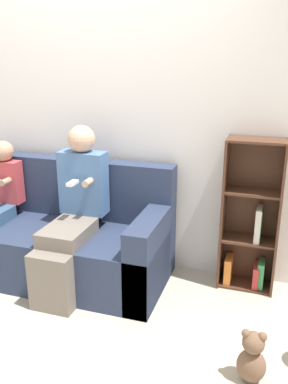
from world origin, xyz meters
TOP-DOWN VIEW (x-y plane):
  - ground_plane at (0.00, 0.00)m, footprint 14.00×14.00m
  - back_wall at (0.00, 0.93)m, footprint 10.00×0.06m
  - couch at (-0.30, 0.50)m, footprint 1.91×0.80m
  - adult_seated at (-0.04, 0.39)m, footprint 0.37×0.75m
  - bookshelf at (1.26, 0.80)m, footprint 0.43×0.25m
  - teddy_bear at (1.37, -0.26)m, footprint 0.16×0.14m

SIDE VIEW (x-z plane):
  - ground_plane at x=0.00m, z-range 0.00..0.00m
  - teddy_bear at x=1.37m, z-range -0.01..0.32m
  - couch at x=-0.30m, z-range -0.16..0.78m
  - bookshelf at x=1.26m, z-range -0.07..1.12m
  - adult_seated at x=-0.04m, z-range 0.02..1.27m
  - back_wall at x=0.00m, z-range 0.00..2.55m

